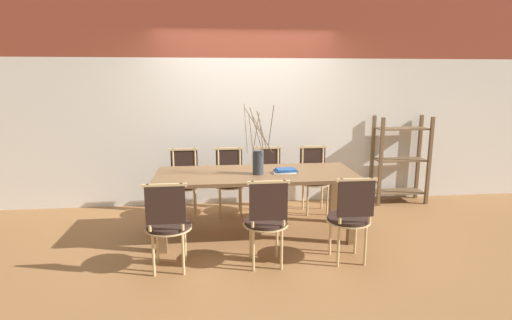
# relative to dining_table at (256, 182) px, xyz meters

# --- Properties ---
(ground_plane) EXTENTS (16.00, 16.00, 0.00)m
(ground_plane) POSITION_rel_dining_table_xyz_m (0.00, 0.00, -0.66)
(ground_plane) COLOR olive
(wall_rear) EXTENTS (12.00, 0.06, 3.20)m
(wall_rear) POSITION_rel_dining_table_xyz_m (0.00, 1.33, 0.94)
(wall_rear) COLOR silver
(wall_rear) RESTS_ON ground_plane
(dining_table) EXTENTS (2.29, 0.91, 0.76)m
(dining_table) POSITION_rel_dining_table_xyz_m (0.00, 0.00, 0.00)
(dining_table) COLOR brown
(dining_table) RESTS_ON ground_plane
(chair_near_leftend) EXTENTS (0.44, 0.44, 0.90)m
(chair_near_leftend) POSITION_rel_dining_table_xyz_m (-0.92, -0.79, -0.16)
(chair_near_leftend) COLOR black
(chair_near_leftend) RESTS_ON ground_plane
(chair_near_left) EXTENTS (0.44, 0.44, 0.90)m
(chair_near_left) POSITION_rel_dining_table_xyz_m (0.01, -0.79, -0.16)
(chair_near_left) COLOR black
(chair_near_left) RESTS_ON ground_plane
(chair_near_center) EXTENTS (0.44, 0.44, 0.90)m
(chair_near_center) POSITION_rel_dining_table_xyz_m (0.85, -0.79, -0.16)
(chair_near_center) COLOR black
(chair_near_center) RESTS_ON ground_plane
(chair_far_leftend) EXTENTS (0.44, 0.44, 0.90)m
(chair_far_leftend) POSITION_rel_dining_table_xyz_m (-0.87, 0.79, -0.16)
(chair_far_leftend) COLOR black
(chair_far_leftend) RESTS_ON ground_plane
(chair_far_left) EXTENTS (0.44, 0.44, 0.90)m
(chair_far_left) POSITION_rel_dining_table_xyz_m (-0.27, 0.79, -0.16)
(chair_far_left) COLOR black
(chair_far_left) RESTS_ON ground_plane
(chair_far_center) EXTENTS (0.44, 0.44, 0.90)m
(chair_far_center) POSITION_rel_dining_table_xyz_m (0.26, 0.79, -0.16)
(chair_far_center) COLOR black
(chair_far_center) RESTS_ON ground_plane
(chair_far_right) EXTENTS (0.44, 0.44, 0.90)m
(chair_far_right) POSITION_rel_dining_table_xyz_m (0.90, 0.79, -0.16)
(chair_far_right) COLOR black
(chair_far_right) RESTS_ON ground_plane
(vase_centerpiece) EXTENTS (0.32, 0.32, 0.78)m
(vase_centerpiece) POSITION_rel_dining_table_xyz_m (0.02, -0.07, 0.26)
(vase_centerpiece) COLOR #33383D
(vase_centerpiece) RESTS_ON dining_table
(book_stack) EXTENTS (0.29, 0.21, 0.05)m
(book_stack) POSITION_rel_dining_table_xyz_m (0.33, -0.05, 0.13)
(book_stack) COLOR beige
(book_stack) RESTS_ON dining_table
(shelving_rack) EXTENTS (0.78, 0.35, 1.29)m
(shelving_rack) POSITION_rel_dining_table_xyz_m (2.27, 1.09, -0.02)
(shelving_rack) COLOR brown
(shelving_rack) RESTS_ON ground_plane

